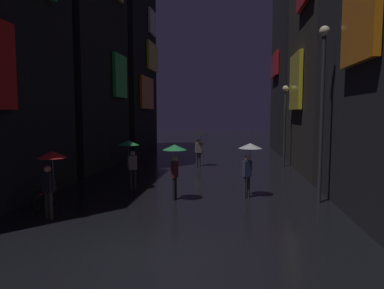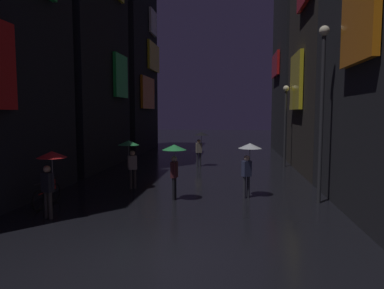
{
  "view_description": "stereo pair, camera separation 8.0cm",
  "coord_description": "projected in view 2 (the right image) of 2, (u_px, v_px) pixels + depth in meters",
  "views": [
    {
      "loc": [
        1.8,
        -7.12,
        3.28
      ],
      "look_at": [
        0.0,
        8.34,
        1.85
      ],
      "focal_mm": 32.0,
      "sensor_mm": 36.0,
      "label": 1
    },
    {
      "loc": [
        1.88,
        -7.11,
        3.28
      ],
      "look_at": [
        0.0,
        8.34,
        1.85
      ],
      "focal_mm": 32.0,
      "sensor_mm": 36.0,
      "label": 2
    }
  ],
  "objects": [
    {
      "name": "bicycle_parked_at_storefront",
      "position": [
        47.0,
        196.0,
        12.01
      ],
      "size": [
        0.12,
        1.82,
        0.96
      ],
      "color": "black",
      "rests_on": "ground"
    },
    {
      "name": "pedestrian_foreground_left_clear",
      "position": [
        249.0,
        155.0,
        13.18
      ],
      "size": [
        0.9,
        0.9,
        2.12
      ],
      "color": "#2D2D38",
      "rests_on": "ground"
    },
    {
      "name": "building_left_mid",
      "position": [
        76.0,
        22.0,
        20.35
      ],
      "size": [
        4.25,
        7.65,
        17.3
      ],
      "color": "black",
      "rests_on": "ground"
    },
    {
      "name": "pedestrian_far_right_black",
      "position": [
        201.0,
        139.0,
        21.0
      ],
      "size": [
        0.9,
        0.9,
        2.12
      ],
      "color": "#2D2D38",
      "rests_on": "ground"
    },
    {
      "name": "building_left_far",
      "position": [
        125.0,
        62.0,
        29.38
      ],
      "size": [
        4.25,
        7.75,
        15.3
      ],
      "color": "black",
      "rests_on": "ground"
    },
    {
      "name": "pedestrian_midstreet_centre_green",
      "position": [
        130.0,
        151.0,
        14.64
      ],
      "size": [
        0.9,
        0.9,
        2.12
      ],
      "color": "#38332D",
      "rests_on": "ground"
    },
    {
      "name": "ground_plane",
      "position": [
        146.0,
        262.0,
        7.56
      ],
      "size": [
        120.0,
        120.0,
        0.0
      ],
      "primitive_type": "plane",
      "color": "black"
    },
    {
      "name": "streetlamp_right_far",
      "position": [
        285.0,
        116.0,
        20.74
      ],
      "size": [
        0.36,
        0.36,
        4.94
      ],
      "color": "#2D2D33",
      "rests_on": "ground"
    },
    {
      "name": "building_right_mid",
      "position": [
        339.0,
        0.0,
        18.56
      ],
      "size": [
        4.25,
        7.84,
        18.79
      ],
      "color": "#2D2826",
      "rests_on": "ground"
    },
    {
      "name": "streetlamp_right_near",
      "position": [
        322.0,
        96.0,
        12.16
      ],
      "size": [
        0.36,
        0.36,
        6.33
      ],
      "color": "#2D2D33",
      "rests_on": "ground"
    },
    {
      "name": "pedestrian_midstreet_left_red",
      "position": [
        50.0,
        166.0,
        10.49
      ],
      "size": [
        0.9,
        0.9,
        2.12
      ],
      "color": "#38332D",
      "rests_on": "ground"
    },
    {
      "name": "pedestrian_foreground_right_green",
      "position": [
        174.0,
        156.0,
        12.73
      ],
      "size": [
        0.9,
        0.9,
        2.12
      ],
      "color": "black",
      "rests_on": "ground"
    }
  ]
}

